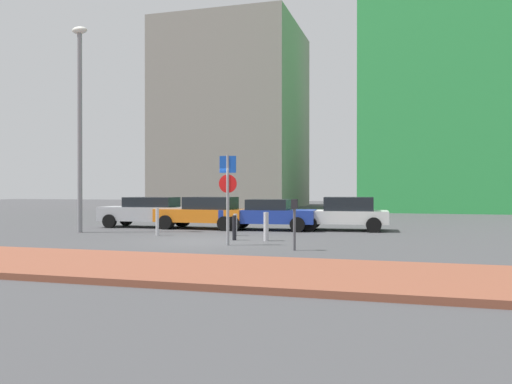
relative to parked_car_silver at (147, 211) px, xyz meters
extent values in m
plane|color=#424244|center=(5.09, -5.37, -0.77)|extent=(120.00, 120.00, 0.00)
cube|color=brown|center=(5.09, -11.67, -0.70)|extent=(40.00, 3.95, 0.14)
cube|color=#B7BABF|center=(-0.07, 0.00, -0.12)|extent=(4.36, 1.91, 0.66)
cube|color=black|center=(0.22, 0.01, 0.44)|extent=(2.41, 1.67, 0.46)
cylinder|color=black|center=(-1.47, -0.92, -0.45)|extent=(0.65, 0.26, 0.64)
cylinder|color=black|center=(-1.57, 0.74, -0.45)|extent=(0.65, 0.26, 0.64)
cylinder|color=black|center=(1.43, -0.75, -0.45)|extent=(0.65, 0.26, 0.64)
cylinder|color=black|center=(1.33, 0.91, -0.45)|extent=(0.65, 0.26, 0.64)
cube|color=orange|center=(2.85, -0.03, -0.15)|extent=(4.24, 1.95, 0.59)
cube|color=black|center=(3.25, -0.04, 0.42)|extent=(2.17, 1.75, 0.55)
cylinder|color=black|center=(1.40, -0.90, -0.45)|extent=(0.65, 0.24, 0.64)
cylinder|color=black|center=(1.45, 0.93, -0.45)|extent=(0.65, 0.24, 0.64)
cylinder|color=black|center=(4.25, -0.98, -0.45)|extent=(0.65, 0.24, 0.64)
cylinder|color=black|center=(4.30, 0.85, -0.45)|extent=(0.65, 0.24, 0.64)
cube|color=#1E389E|center=(5.97, 0.03, -0.16)|extent=(4.25, 2.05, 0.58)
cube|color=black|center=(5.97, 0.03, 0.37)|extent=(1.92, 1.74, 0.46)
cylinder|color=black|center=(4.63, -0.95, -0.45)|extent=(0.65, 0.26, 0.64)
cylinder|color=black|center=(4.50, 0.80, -0.45)|extent=(0.65, 0.26, 0.64)
cylinder|color=black|center=(7.43, -0.75, -0.45)|extent=(0.65, 0.26, 0.64)
cylinder|color=black|center=(7.31, 1.00, -0.45)|extent=(0.65, 0.26, 0.64)
cube|color=white|center=(9.13, 0.73, -0.17)|extent=(4.07, 2.11, 0.56)
cube|color=black|center=(9.42, 0.76, 0.41)|extent=(2.22, 1.82, 0.60)
cylinder|color=black|center=(7.87, -0.27, -0.45)|extent=(0.66, 0.27, 0.64)
cylinder|color=black|center=(7.73, 1.52, -0.45)|extent=(0.66, 0.27, 0.64)
cylinder|color=black|center=(10.54, -0.06, -0.45)|extent=(0.66, 0.27, 0.64)
cylinder|color=black|center=(10.40, 1.74, -0.45)|extent=(0.66, 0.27, 0.64)
cylinder|color=gray|center=(6.28, -6.34, 0.70)|extent=(0.10, 0.10, 2.93)
cube|color=#1447B7|center=(6.28, -6.34, 1.86)|extent=(0.55, 0.07, 0.55)
cylinder|color=red|center=(6.28, -6.34, 1.24)|extent=(0.60, 0.06, 0.60)
cylinder|color=#4C4C51|center=(8.66, -7.13, -0.15)|extent=(0.08, 0.08, 1.25)
cube|color=black|center=(8.66, -7.13, 0.62)|extent=(0.18, 0.14, 0.28)
cylinder|color=gray|center=(-1.32, -3.42, 3.40)|extent=(0.20, 0.20, 8.33)
ellipsoid|color=silver|center=(-1.32, -3.42, 7.72)|extent=(0.70, 0.36, 0.30)
cylinder|color=#B7B7BC|center=(5.40, -2.95, -0.34)|extent=(0.14, 0.14, 0.85)
cylinder|color=black|center=(5.96, -4.72, -0.32)|extent=(0.15, 0.15, 0.89)
cylinder|color=#B7B7BC|center=(7.11, -4.63, -0.26)|extent=(0.18, 0.18, 1.01)
cylinder|color=#B7B7BC|center=(2.45, -3.78, -0.23)|extent=(0.13, 0.13, 1.08)
cube|color=green|center=(16.33, 25.49, 13.01)|extent=(16.24, 15.35, 27.56)
cube|color=gray|center=(-5.28, 28.59, 8.38)|extent=(13.30, 13.35, 18.29)
camera|label=1|loc=(11.87, -22.26, 1.07)|focal=36.44mm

